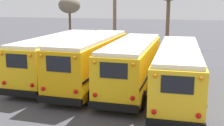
# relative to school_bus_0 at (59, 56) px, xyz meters

# --- Properties ---
(ground_plane) EXTENTS (160.00, 160.00, 0.00)m
(ground_plane) POSITION_rel_school_bus_0_xyz_m (4.22, -0.76, -1.68)
(ground_plane) COLOR #424247
(school_bus_0) EXTENTS (2.49, 10.44, 3.10)m
(school_bus_0) POSITION_rel_school_bus_0_xyz_m (0.00, 0.00, 0.00)
(school_bus_0) COLOR yellow
(school_bus_0) RESTS_ON ground
(school_bus_1) EXTENTS (2.59, 9.93, 3.24)m
(school_bus_1) POSITION_rel_school_bus_0_xyz_m (2.82, -0.83, 0.08)
(school_bus_1) COLOR #E5A00C
(school_bus_1) RESTS_ON ground
(school_bus_2) EXTENTS (2.63, 9.47, 3.09)m
(school_bus_2) POSITION_rel_school_bus_0_xyz_m (5.63, -1.23, 0.01)
(school_bus_2) COLOR yellow
(school_bus_2) RESTS_ON ground
(school_bus_3) EXTENTS (2.78, 10.84, 2.96)m
(school_bus_3) POSITION_rel_school_bus_0_xyz_m (8.45, -1.77, -0.06)
(school_bus_3) COLOR yellow
(school_bus_3) RESTS_ON ground
(utility_pole) EXTENTS (1.80, 0.34, 8.77)m
(utility_pole) POSITION_rel_school_bus_0_xyz_m (1.53, 9.73, 2.81)
(utility_pole) COLOR brown
(utility_pole) RESTS_ON ground
(bare_tree_1) EXTENTS (2.44, 2.44, 6.09)m
(bare_tree_1) POSITION_rel_school_bus_0_xyz_m (-4.24, 11.58, 3.42)
(bare_tree_1) COLOR brown
(bare_tree_1) RESTS_ON ground
(fence_line) EXTENTS (16.51, 0.06, 1.42)m
(fence_line) POSITION_rel_school_bus_0_xyz_m (4.22, 7.26, -0.71)
(fence_line) COLOR #939399
(fence_line) RESTS_ON ground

